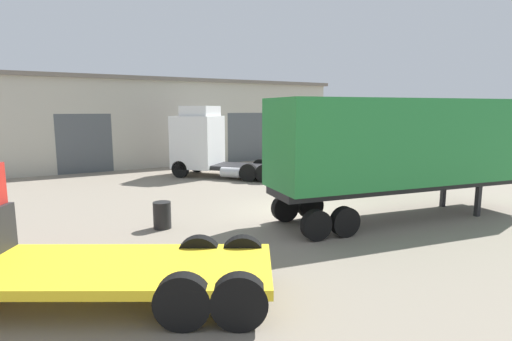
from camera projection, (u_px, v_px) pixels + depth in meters
ground_plane at (293, 212)px, 15.27m from camera, size 60.00×60.00×0.00m
warehouse_building at (160, 121)px, 29.60m from camera, size 26.05×6.98×5.98m
tractor_unit_white at (205, 143)px, 23.25m from camera, size 5.96×6.20×4.06m
container_trailer_green at (405, 144)px, 13.98m from camera, size 10.14×4.00×4.23m
gravel_pile at (357, 164)px, 23.02m from camera, size 2.48×2.48×1.51m
oil_drum at (162, 215)px, 13.09m from camera, size 0.58×0.58×0.88m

